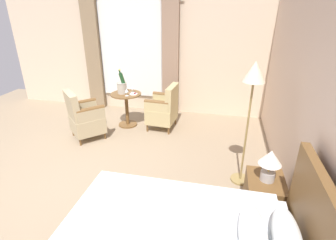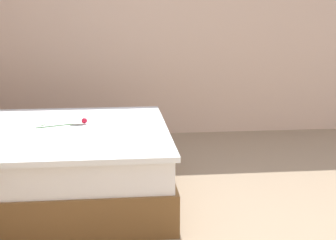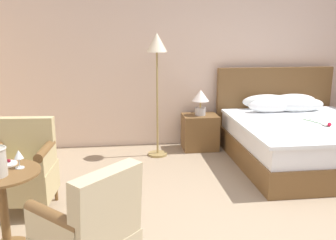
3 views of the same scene
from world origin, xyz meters
TOP-DOWN VIEW (x-y plane):
  - ground_plane at (0.00, 0.00)m, footprint 7.96×7.96m
  - wall_headboard_side at (0.00, 3.05)m, footprint 6.58×0.12m
  - wall_window_side at (-3.27, 0.00)m, footprint 0.27×6.11m
  - nightstand at (-0.11, 2.67)m, footprint 0.54×0.42m
  - bedside_lamp at (-0.11, 2.67)m, footprint 0.25×0.25m
  - floor_lamp_brass at (-0.78, 2.46)m, footprint 0.28×0.28m
  - side_table_round at (-2.24, 0.18)m, footprint 0.62×0.62m
  - champagne_bucket at (-2.25, 0.11)m, footprint 0.20×0.20m
  - wine_glass_near_bucket at (-2.11, 0.26)m, footprint 0.07×0.07m
  - wine_glass_near_edge at (-2.33, 0.30)m, footprint 0.08×0.08m
  - snack_plate at (-2.23, 0.35)m, footprint 0.16×0.16m
  - armchair_by_window at (-2.27, 0.96)m, footprint 0.63×0.59m
  - armchair_facing_bed at (-1.52, -0.38)m, footprint 0.79×0.79m

SIDE VIEW (x-z plane):
  - ground_plane at x=0.00m, z-range 0.00..0.00m
  - nightstand at x=-0.11m, z-range 0.00..0.53m
  - armchair_facing_bed at x=-1.52m, z-range -0.05..0.89m
  - side_table_round at x=-2.24m, z-range 0.07..0.77m
  - armchair_by_window at x=-2.27m, z-range -0.03..0.88m
  - snack_plate at x=-2.23m, z-range 0.69..0.73m
  - bedside_lamp at x=-0.11m, z-range 0.58..0.97m
  - wine_glass_near_edge at x=-2.33m, z-range 0.73..0.87m
  - wine_glass_near_bucket at x=-2.11m, z-range 0.73..0.88m
  - champagne_bucket at x=-2.25m, z-range 0.60..1.10m
  - wall_window_side at x=-3.27m, z-range 0.00..2.74m
  - wall_headboard_side at x=0.00m, z-range 0.00..2.74m
  - floor_lamp_brass at x=-0.78m, z-range 0.54..2.28m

